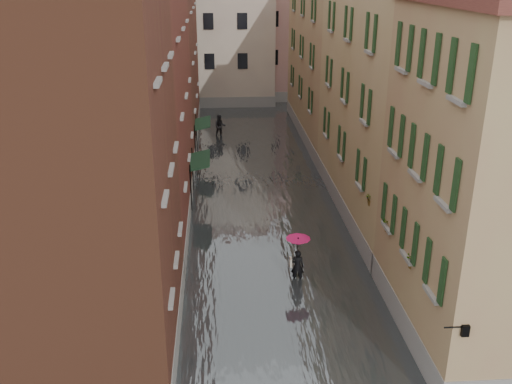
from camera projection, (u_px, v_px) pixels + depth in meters
name	position (u px, v px, depth m)	size (l,w,h in m)	color
ground	(284.00, 308.00, 22.42)	(120.00, 120.00, 0.00)	#555557
floodwater	(259.00, 187.00, 34.44)	(10.00, 60.00, 0.20)	#464B4E
building_left_near	(72.00, 174.00, 17.71)	(6.00, 8.00, 13.00)	brown
building_left_mid	(124.00, 103.00, 28.00)	(6.00, 14.00, 12.50)	brown
building_left_far	(153.00, 47.00, 41.64)	(6.00, 16.00, 14.00)	brown
building_right_near	(504.00, 186.00, 18.90)	(6.00, 8.00, 11.50)	#A07452
building_right_mid	(403.00, 94.00, 28.82)	(6.00, 14.00, 13.00)	tan
building_right_far	(341.00, 63.00, 43.01)	(6.00, 16.00, 11.50)	#A07452
building_end_cream	(209.00, 33.00, 55.06)	(12.00, 9.00, 13.00)	beige
building_end_pink	(298.00, 35.00, 57.68)	(10.00, 9.00, 12.00)	#A67974
awning_near	(200.00, 161.00, 31.53)	(1.09, 3.09, 2.80)	black
awning_far	(202.00, 124.00, 38.97)	(1.09, 3.07, 2.80)	black
wall_lantern	(464.00, 330.00, 16.03)	(0.71, 0.22, 0.35)	black
window_planters	(391.00, 218.00, 21.88)	(0.59, 6.35, 0.84)	brown
pedestrian_main	(298.00, 254.00, 23.78)	(1.04, 1.04, 2.06)	black
pedestrian_far	(220.00, 126.00, 44.31)	(0.90, 0.70, 1.85)	black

